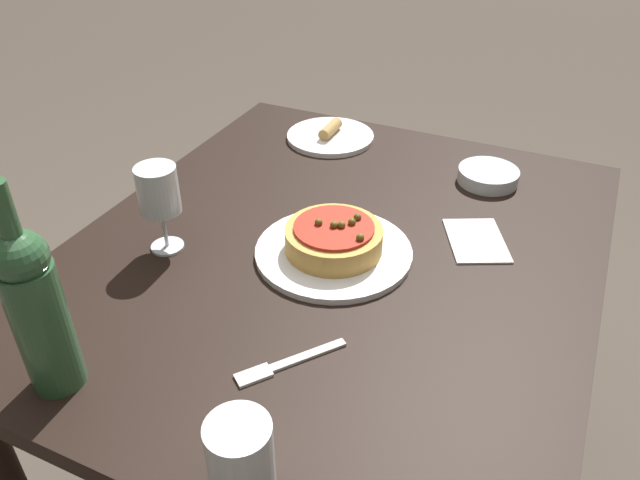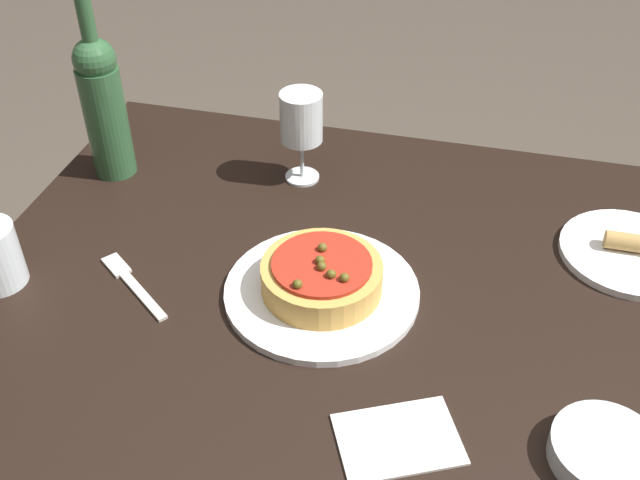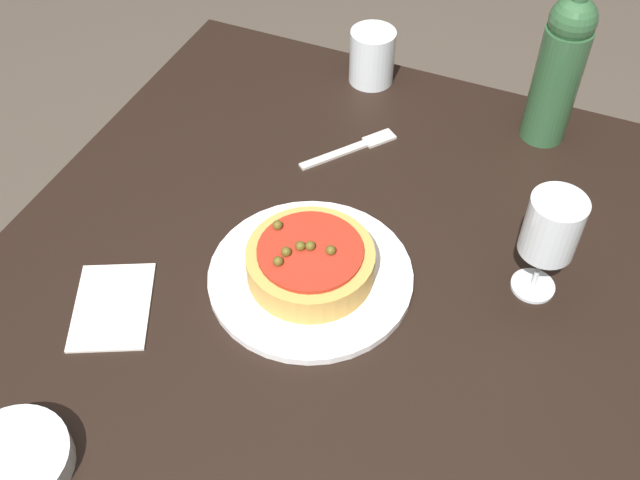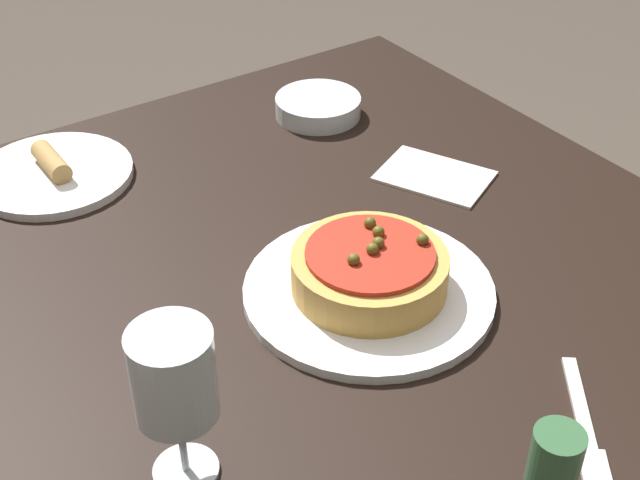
{
  "view_description": "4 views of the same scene",
  "coord_description": "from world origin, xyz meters",
  "px_view_note": "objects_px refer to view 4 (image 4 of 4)",
  "views": [
    {
      "loc": [
        -0.86,
        -0.37,
        1.43
      ],
      "look_at": [
        -0.06,
        -0.0,
        0.82
      ],
      "focal_mm": 35.0,
      "sensor_mm": 36.0,
      "label": 1
    },
    {
      "loc": [
        0.17,
        -0.79,
        1.51
      ],
      "look_at": [
        -0.03,
        0.04,
        0.83
      ],
      "focal_mm": 42.0,
      "sensor_mm": 36.0,
      "label": 2
    },
    {
      "loc": [
        0.58,
        0.26,
        1.57
      ],
      "look_at": [
        -0.05,
        -0.01,
        0.81
      ],
      "focal_mm": 42.0,
      "sensor_mm": 36.0,
      "label": 3
    },
    {
      "loc": [
        -0.63,
        0.48,
        1.41
      ],
      "look_at": [
        0.03,
        0.02,
        0.82
      ],
      "focal_mm": 50.0,
      "sensor_mm": 36.0,
      "label": 4
    }
  ],
  "objects_px": {
    "pizza": "(370,270)",
    "fork": "(586,432)",
    "dinner_plate": "(369,291)",
    "side_bowl": "(318,106)",
    "dining_table": "(350,355)",
    "wine_glass": "(174,379)",
    "side_plate": "(54,173)"
  },
  "relations": [
    {
      "from": "dinner_plate",
      "to": "wine_glass",
      "type": "height_order",
      "value": "wine_glass"
    },
    {
      "from": "side_bowl",
      "to": "side_plate",
      "type": "bearing_deg",
      "value": 82.18
    },
    {
      "from": "dining_table",
      "to": "wine_glass",
      "type": "bearing_deg",
      "value": 114.52
    },
    {
      "from": "dinner_plate",
      "to": "pizza",
      "type": "distance_m",
      "value": 0.03
    },
    {
      "from": "dining_table",
      "to": "side_bowl",
      "type": "xyz_separation_m",
      "value": [
        0.37,
        -0.2,
        0.12
      ]
    },
    {
      "from": "wine_glass",
      "to": "side_plate",
      "type": "bearing_deg",
      "value": -8.82
    },
    {
      "from": "fork",
      "to": "wine_glass",
      "type": "bearing_deg",
      "value": -79.72
    },
    {
      "from": "dinner_plate",
      "to": "side_bowl",
      "type": "height_order",
      "value": "side_bowl"
    },
    {
      "from": "side_bowl",
      "to": "fork",
      "type": "distance_m",
      "value": 0.69
    },
    {
      "from": "dining_table",
      "to": "dinner_plate",
      "type": "distance_m",
      "value": 0.11
    },
    {
      "from": "pizza",
      "to": "fork",
      "type": "bearing_deg",
      "value": -170.87
    },
    {
      "from": "dinner_plate",
      "to": "side_bowl",
      "type": "xyz_separation_m",
      "value": [
        0.39,
        -0.2,
        0.01
      ]
    },
    {
      "from": "pizza",
      "to": "fork",
      "type": "distance_m",
      "value": 0.29
    },
    {
      "from": "dining_table",
      "to": "side_bowl",
      "type": "height_order",
      "value": "side_bowl"
    },
    {
      "from": "pizza",
      "to": "side_plate",
      "type": "bearing_deg",
      "value": 24.63
    },
    {
      "from": "pizza",
      "to": "side_plate",
      "type": "relative_size",
      "value": 0.83
    },
    {
      "from": "wine_glass",
      "to": "side_bowl",
      "type": "xyz_separation_m",
      "value": [
        0.49,
        -0.48,
        -0.1
      ]
    },
    {
      "from": "fork",
      "to": "side_plate",
      "type": "xyz_separation_m",
      "value": [
        0.72,
        0.25,
        0.01
      ]
    },
    {
      "from": "pizza",
      "to": "side_bowl",
      "type": "relative_size",
      "value": 1.35
    },
    {
      "from": "side_bowl",
      "to": "side_plate",
      "type": "xyz_separation_m",
      "value": [
        0.05,
        0.4,
        -0.01
      ]
    },
    {
      "from": "pizza",
      "to": "wine_glass",
      "type": "height_order",
      "value": "wine_glass"
    },
    {
      "from": "dining_table",
      "to": "side_plate",
      "type": "height_order",
      "value": "side_plate"
    },
    {
      "from": "wine_glass",
      "to": "fork",
      "type": "relative_size",
      "value": 1.11
    },
    {
      "from": "dining_table",
      "to": "fork",
      "type": "relative_size",
      "value": 7.41
    },
    {
      "from": "pizza",
      "to": "dinner_plate",
      "type": "bearing_deg",
      "value": 106.55
    },
    {
      "from": "fork",
      "to": "dining_table",
      "type": "bearing_deg",
      "value": -131.96
    },
    {
      "from": "side_bowl",
      "to": "fork",
      "type": "xyz_separation_m",
      "value": [
        -0.67,
        0.15,
        -0.01
      ]
    },
    {
      "from": "dinner_plate",
      "to": "side_plate",
      "type": "distance_m",
      "value": 0.49
    },
    {
      "from": "side_bowl",
      "to": "pizza",
      "type": "bearing_deg",
      "value": 153.26
    },
    {
      "from": "wine_glass",
      "to": "side_bowl",
      "type": "height_order",
      "value": "wine_glass"
    },
    {
      "from": "dinner_plate",
      "to": "fork",
      "type": "xyz_separation_m",
      "value": [
        -0.28,
        -0.05,
        -0.0
      ]
    },
    {
      "from": "dinner_plate",
      "to": "side_bowl",
      "type": "bearing_deg",
      "value": -26.76
    }
  ]
}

